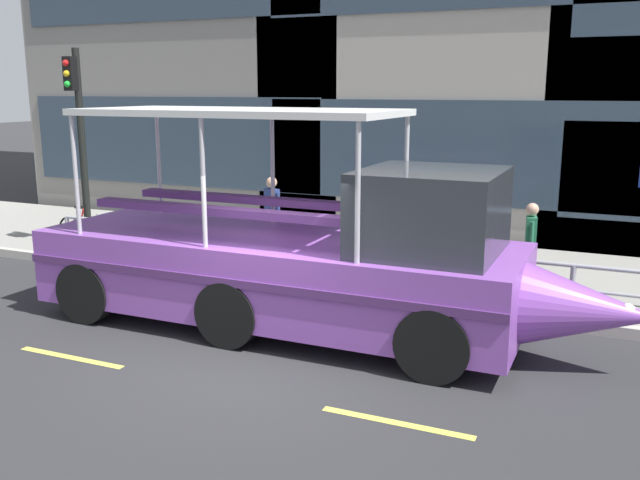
% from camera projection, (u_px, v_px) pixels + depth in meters
% --- Properties ---
extents(ground_plane, '(120.00, 120.00, 0.00)m').
position_uv_depth(ground_plane, '(253.00, 361.00, 9.64)').
color(ground_plane, '#2B2B2D').
extents(sidewalk, '(32.00, 4.80, 0.18)m').
position_uv_depth(sidewalk, '(383.00, 264.00, 14.62)').
color(sidewalk, gray).
rests_on(sidewalk, ground_plane).
extents(curb_edge, '(32.00, 0.18, 0.18)m').
position_uv_depth(curb_edge, '(338.00, 295.00, 12.39)').
color(curb_edge, '#B2ADA3').
rests_on(curb_edge, ground_plane).
extents(lane_centreline, '(25.80, 0.12, 0.01)m').
position_uv_depth(lane_centreline, '(216.00, 386.00, 8.79)').
color(lane_centreline, '#DBD64C').
rests_on(lane_centreline, ground_plane).
extents(curb_guardrail, '(12.34, 0.09, 0.82)m').
position_uv_depth(curb_guardrail, '(322.00, 254.00, 12.75)').
color(curb_guardrail, '#9EA0A8').
rests_on(curb_guardrail, sidewalk).
extents(traffic_light_pole, '(0.24, 0.46, 4.40)m').
position_uv_depth(traffic_light_pole, '(79.00, 130.00, 15.21)').
color(traffic_light_pole, black).
rests_on(traffic_light_pole, sidewalk).
extents(leaned_bicycle, '(1.74, 0.46, 0.96)m').
position_uv_depth(leaned_bicycle, '(88.00, 232.00, 15.55)').
color(leaned_bicycle, black).
rests_on(leaned_bicycle, sidewalk).
extents(duck_tour_boat, '(9.53, 2.49, 3.41)m').
position_uv_depth(duck_tour_boat, '(308.00, 262.00, 10.61)').
color(duck_tour_boat, purple).
rests_on(duck_tour_boat, ground_plane).
extents(pedestrian_near_bow, '(0.23, 0.46, 1.60)m').
position_uv_depth(pedestrian_near_bow, '(531.00, 239.00, 12.07)').
color(pedestrian_near_bow, '#1E2338').
rests_on(pedestrian_near_bow, sidewalk).
extents(pedestrian_mid_left, '(0.46, 0.29, 1.70)m').
position_uv_depth(pedestrian_mid_left, '(357.00, 217.00, 13.81)').
color(pedestrian_mid_left, black).
rests_on(pedestrian_mid_left, sidewalk).
extents(pedestrian_mid_right, '(0.46, 0.30, 1.70)m').
position_uv_depth(pedestrian_mid_right, '(272.00, 208.00, 14.78)').
color(pedestrian_mid_right, '#47423D').
rests_on(pedestrian_mid_right, sidewalk).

